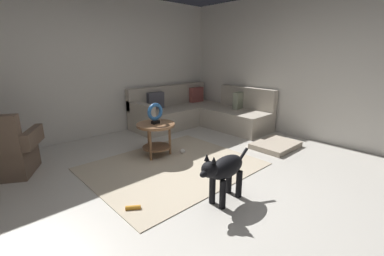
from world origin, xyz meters
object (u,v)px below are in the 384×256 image
at_px(sectional_couch, 199,113).
at_px(dog_toy_rope, 133,208).
at_px(side_table, 156,131).
at_px(dog_bed_mat, 276,145).
at_px(dog_toy_ball, 183,151).
at_px(dog, 224,170).
at_px(torus_sculpture, 155,113).
at_px(armchair, 5,153).

bearing_deg(sectional_couch, dog_toy_rope, -146.39).
bearing_deg(side_table, dog_bed_mat, -32.59).
relative_size(side_table, dog_toy_ball, 7.58).
xyz_separation_m(side_table, dog_bed_mat, (1.75, -1.12, -0.37)).
relative_size(dog_bed_mat, dog, 0.94).
relative_size(torus_sculpture, dog, 0.38).
xyz_separation_m(sectional_couch, dog_toy_ball, (-1.39, -1.03, -0.25)).
bearing_deg(dog_toy_ball, dog, -113.69).
xyz_separation_m(armchair, dog_bed_mat, (3.64, -1.91, -0.28)).
height_order(sectional_couch, dog_toy_rope, sectional_couch).
relative_size(sectional_couch, dog, 2.65).
distance_m(side_table, torus_sculpture, 0.29).
height_order(armchair, side_table, armchair).
bearing_deg(sectional_couch, armchair, -179.55).
xyz_separation_m(torus_sculpture, dog_toy_rope, (-1.07, -1.07, -0.69)).
bearing_deg(dog_toy_ball, sectional_couch, 36.41).
relative_size(armchair, torus_sculpture, 3.04).
bearing_deg(armchair, dog_toy_ball, 5.45).
bearing_deg(sectional_couch, dog_bed_mat, -90.36).
xyz_separation_m(side_table, torus_sculpture, (-0.00, -0.00, 0.29)).
bearing_deg(sectional_couch, side_table, -155.17).
height_order(side_table, dog_toy_ball, side_table).
bearing_deg(torus_sculpture, dog_toy_rope, -135.12).
distance_m(sectional_couch, torus_sculpture, 1.99).
height_order(dog_bed_mat, dog_toy_rope, dog_bed_mat).
bearing_deg(dog_toy_rope, side_table, 44.88).
xyz_separation_m(torus_sculpture, dog, (-0.25, -1.61, -0.33)).
height_order(dog_toy_ball, dog_toy_rope, dog_toy_ball).
relative_size(side_table, dog_bed_mat, 0.75).
bearing_deg(dog, sectional_couch, -43.50).
bearing_deg(dog_toy_ball, armchair, 156.06).
relative_size(dog, dog_toy_rope, 5.37).
bearing_deg(sectional_couch, torus_sculpture, -155.17).
bearing_deg(dog_toy_ball, side_table, 149.94).
relative_size(sectional_couch, dog_bed_mat, 2.81).
xyz_separation_m(armchair, side_table, (1.88, -0.79, 0.09)).
bearing_deg(dog_bed_mat, side_table, 147.41).
height_order(dog_bed_mat, dog_toy_ball, dog_bed_mat).
xyz_separation_m(dog_toy_ball, dog_toy_rope, (-1.44, -0.86, -0.01)).
height_order(sectional_couch, torus_sculpture, sectional_couch).
relative_size(dog_toy_ball, dog_toy_rope, 0.50).
distance_m(sectional_couch, dog_bed_mat, 1.95).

